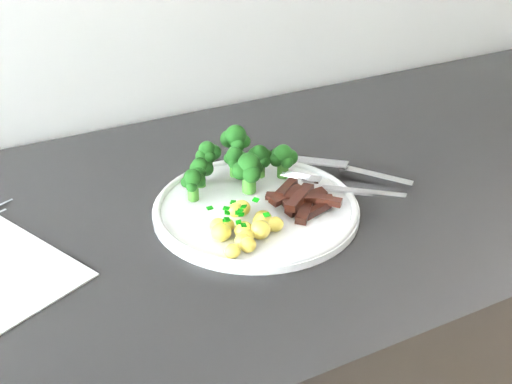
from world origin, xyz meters
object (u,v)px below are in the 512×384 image
broccoli (239,160)px  beef_strips (302,200)px  potatoes (246,227)px  fork (345,188)px  plate (256,208)px  knife (356,173)px

broccoli → beef_strips: 0.11m
potatoes → beef_strips: (0.09, 0.02, 0.00)m
fork → plate: bearing=168.4°
beef_strips → broccoli: bearing=112.9°
plate → potatoes: potatoes is taller
beef_strips → knife: 0.12m
potatoes → beef_strips: size_ratio=1.09×
plate → broccoli: 0.08m
plate → beef_strips: (0.05, -0.03, 0.01)m
knife → broccoli: bearing=161.7°
plate → knife: knife is taller
broccoli → fork: size_ratio=1.21×
fork → knife: (0.05, 0.04, -0.01)m
potatoes → knife: (0.20, 0.07, -0.01)m
plate → fork: bearing=-11.6°
potatoes → knife: potatoes is taller
plate → beef_strips: 0.06m
plate → beef_strips: beef_strips is taller
plate → broccoli: bearing=81.7°
fork → knife: size_ratio=0.81×
broccoli → beef_strips: size_ratio=1.90×
beef_strips → fork: 0.07m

